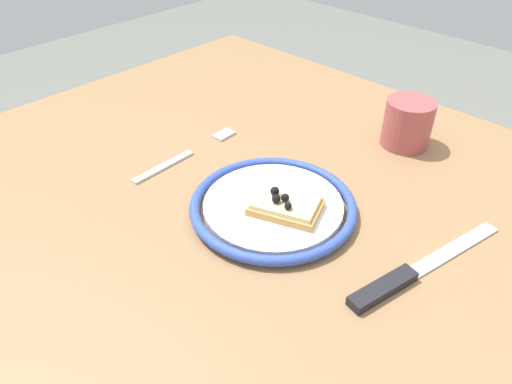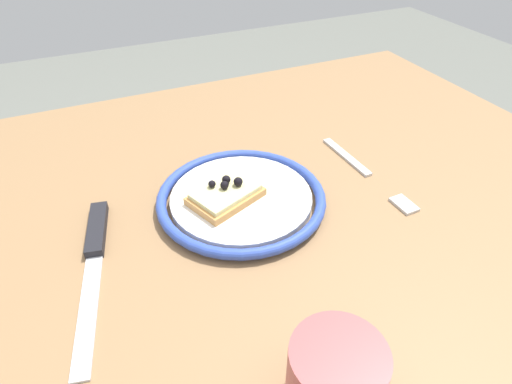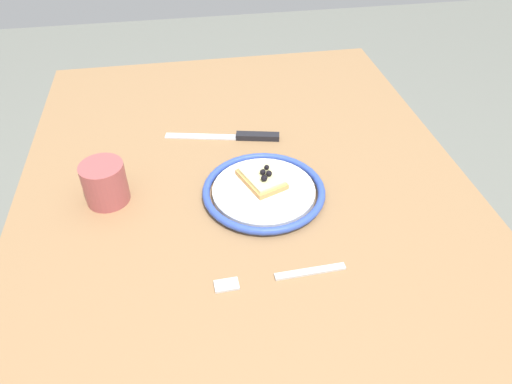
{
  "view_description": "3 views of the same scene",
  "coord_description": "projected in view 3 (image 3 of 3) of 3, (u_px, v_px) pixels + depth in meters",
  "views": [
    {
      "loc": [
        0.31,
        -0.4,
        1.17
      ],
      "look_at": [
        -0.03,
        -0.05,
        0.8
      ],
      "focal_mm": 33.92,
      "sensor_mm": 36.0,
      "label": 1
    },
    {
      "loc": [
        0.14,
        0.38,
        1.12
      ],
      "look_at": [
        -0.03,
        -0.01,
        0.79
      ],
      "focal_mm": 30.32,
      "sensor_mm": 36.0,
      "label": 2
    },
    {
      "loc": [
        -0.66,
        0.1,
        1.32
      ],
      "look_at": [
        -0.03,
        -0.01,
        0.78
      ],
      "focal_mm": 33.15,
      "sensor_mm": 36.0,
      "label": 3
    }
  ],
  "objects": [
    {
      "name": "dining_table",
      "position": [
        248.0,
        229.0,
        0.93
      ],
      "size": [
        1.12,
        0.83,
        0.76
      ],
      "color": "#936D47",
      "rests_on": "ground_plane"
    },
    {
      "name": "knife",
      "position": [
        242.0,
        136.0,
        0.99
      ],
      "size": [
        0.07,
        0.24,
        0.01
      ],
      "color": "silver",
      "rests_on": "dining_table"
    },
    {
      "name": "cup",
      "position": [
        105.0,
        183.0,
        0.82
      ],
      "size": [
        0.08,
        0.08,
        0.08
      ],
      "primitive_type": "cylinder",
      "color": "#A54C4C",
      "rests_on": "dining_table"
    },
    {
      "name": "fork",
      "position": [
        279.0,
        276.0,
        0.71
      ],
      "size": [
        0.02,
        0.2,
        0.0
      ],
      "color": "silver",
      "rests_on": "dining_table"
    },
    {
      "name": "pizza_slice_near",
      "position": [
        262.0,
        178.0,
        0.85
      ],
      "size": [
        0.1,
        0.09,
        0.03
      ],
      "color": "tan",
      "rests_on": "plate"
    },
    {
      "name": "plate",
      "position": [
        264.0,
        191.0,
        0.85
      ],
      "size": [
        0.22,
        0.22,
        0.02
      ],
      "color": "white",
      "rests_on": "dining_table"
    }
  ]
}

